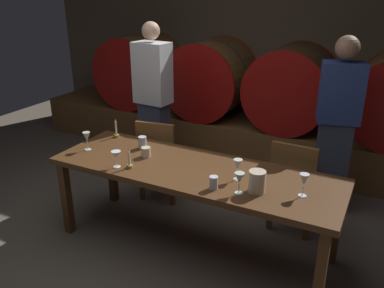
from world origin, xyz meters
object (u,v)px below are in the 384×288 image
(chair_left, at_px, (160,156))
(chair_right, at_px, (295,182))
(guest_right, at_px, (336,126))
(cup_left, at_px, (142,142))
(cup_right, at_px, (214,183))
(wine_glass_far_left, at_px, (87,137))
(dining_table, at_px, (194,176))
(candle_left, at_px, (116,132))
(pitcher, at_px, (257,182))
(wine_barrel_center_right, at_px, (292,87))
(wine_glass_center, at_px, (238,165))
(wine_glass_far_right, at_px, (304,181))
(wine_glass_right, at_px, (239,179))
(wine_barrel_far_left, at_px, (141,70))
(wine_barrel_center_left, at_px, (212,78))
(wine_glass_left, at_px, (116,156))
(guest_left, at_px, (153,103))
(cup_center, at_px, (146,152))
(candle_right, at_px, (130,163))

(chair_left, xyz_separation_m, chair_right, (1.38, 0.06, 0.00))
(chair_right, height_order, guest_right, guest_right)
(cup_left, bearing_deg, cup_right, -24.87)
(wine_glass_far_left, relative_size, cup_right, 1.68)
(dining_table, relative_size, candle_left, 12.94)
(chair_right, distance_m, candle_left, 1.74)
(pitcher, distance_m, wine_glass_far_left, 1.61)
(wine_barrel_center_right, height_order, chair_left, wine_barrel_center_right)
(wine_glass_center, relative_size, wine_glass_far_right, 0.97)
(wine_glass_center, relative_size, wine_glass_right, 1.03)
(wine_barrel_far_left, bearing_deg, chair_right, -28.99)
(wine_barrel_center_right, relative_size, chair_left, 1.12)
(wine_barrel_center_left, distance_m, chair_left, 1.58)
(wine_glass_left, bearing_deg, dining_table, 24.96)
(wine_glass_left, bearing_deg, wine_barrel_far_left, 119.69)
(wine_barrel_far_left, relative_size, wine_glass_far_left, 5.89)
(pitcher, bearing_deg, wine_barrel_center_right, 98.28)
(wine_barrel_center_right, bearing_deg, candle_left, -124.70)
(cup_left, bearing_deg, wine_barrel_far_left, 124.17)
(pitcher, height_order, wine_glass_center, wine_glass_center)
(wine_barrel_far_left, relative_size, wine_glass_left, 7.04)
(wine_glass_far_left, bearing_deg, wine_barrel_center_left, 84.09)
(guest_left, bearing_deg, guest_right, -170.11)
(wine_barrel_center_left, height_order, guest_right, guest_right)
(wine_barrel_center_left, distance_m, wine_glass_right, 2.64)
(dining_table, xyz_separation_m, cup_center, (-0.47, 0.02, 0.12))
(wine_glass_center, height_order, wine_glass_far_right, wine_glass_far_right)
(wine_glass_center, height_order, wine_glass_right, wine_glass_center)
(wine_barrel_center_left, bearing_deg, candle_right, -81.81)
(pitcher, bearing_deg, wine_glass_far_right, 16.74)
(wine_glass_left, bearing_deg, guest_right, 44.50)
(candle_right, bearing_deg, candle_left, 135.47)
(guest_right, height_order, cup_center, guest_right)
(chair_right, relative_size, candle_right, 5.09)
(chair_left, distance_m, wine_glass_center, 1.30)
(wine_barrel_center_right, height_order, chair_right, wine_barrel_center_right)
(chair_left, xyz_separation_m, cup_right, (0.98, -0.84, 0.31))
(pitcher, xyz_separation_m, wine_glass_far_right, (0.31, 0.09, 0.04))
(cup_center, bearing_deg, candle_right, -89.25)
(candle_right, height_order, wine_glass_far_right, candle_right)
(dining_table, xyz_separation_m, pitcher, (0.58, -0.15, 0.15))
(wine_glass_far_left, distance_m, cup_right, 1.32)
(chair_right, distance_m, wine_glass_far_left, 1.90)
(chair_right, bearing_deg, wine_glass_center, 68.12)
(candle_left, xyz_separation_m, wine_glass_right, (1.47, -0.51, 0.07))
(chair_right, bearing_deg, chair_left, 4.44)
(wine_barrel_center_left, bearing_deg, wine_glass_center, -60.66)
(candle_left, height_order, pitcher, candle_left)
(wine_glass_center, bearing_deg, wine_glass_left, -165.79)
(chair_left, height_order, wine_glass_right, wine_glass_right)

